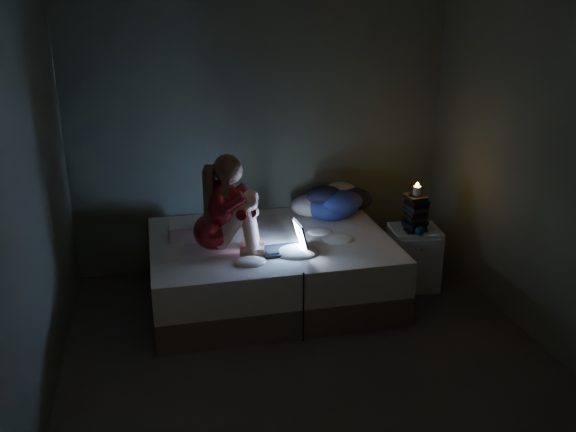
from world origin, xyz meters
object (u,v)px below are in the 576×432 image
object	(u,v)px
nightstand	(413,257)
bed	(271,268)
phone	(411,231)
woman	(212,204)
candle	(417,194)
laptop	(283,237)

from	to	relation	value
nightstand	bed	bearing A→B (deg)	-175.52
bed	phone	bearing A→B (deg)	-6.41
woman	phone	size ratio (longest dim) A/B	5.90
woman	candle	size ratio (longest dim) A/B	10.32
bed	candle	distance (m)	1.46
woman	candle	world-z (taller)	woman
woman	laptop	distance (m)	0.63
laptop	candle	bearing A→B (deg)	7.61
nightstand	candle	bearing A→B (deg)	151.33
woman	laptop	bearing A→B (deg)	-1.85
woman	candle	xyz separation A→B (m)	(1.83, 0.11, -0.08)
bed	woman	distance (m)	0.88
nightstand	phone	bearing A→B (deg)	-130.21
nightstand	candle	distance (m)	0.62
woman	candle	distance (m)	1.83
laptop	nightstand	world-z (taller)	laptop
laptop	nightstand	size ratio (longest dim) A/B	0.64
candle	laptop	bearing A→B (deg)	-168.95
woman	nightstand	size ratio (longest dim) A/B	1.44
bed	nightstand	distance (m)	1.33
phone	laptop	bearing A→B (deg)	-175.09
nightstand	candle	size ratio (longest dim) A/B	7.15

